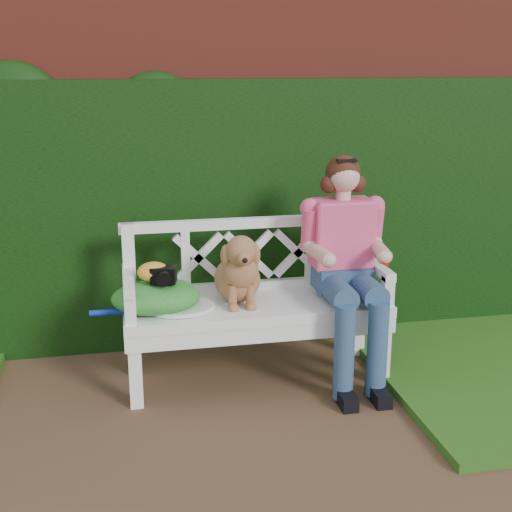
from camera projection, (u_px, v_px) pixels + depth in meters
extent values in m
plane|color=brown|center=(215.00, 491.00, 2.98)|extent=(60.00, 60.00, 0.00)
cube|color=maroon|center=(172.00, 173.00, 4.47)|extent=(10.00, 0.30, 2.20)
cube|color=#133C0A|center=(176.00, 217.00, 4.33)|extent=(10.00, 0.18, 1.70)
cube|color=black|center=(164.00, 274.00, 3.70)|extent=(0.15, 0.13, 0.09)
ellipsoid|color=orange|center=(153.00, 272.00, 3.71)|extent=(0.20, 0.17, 0.11)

